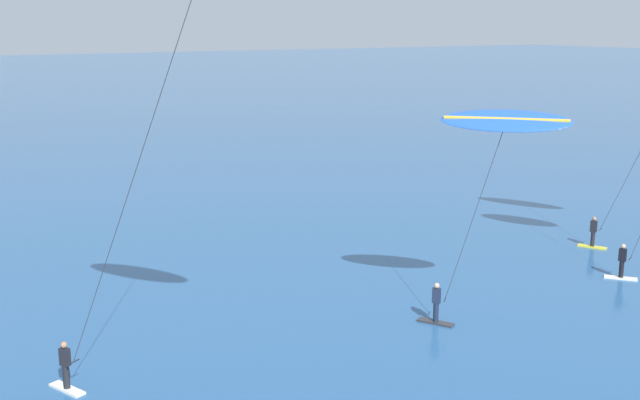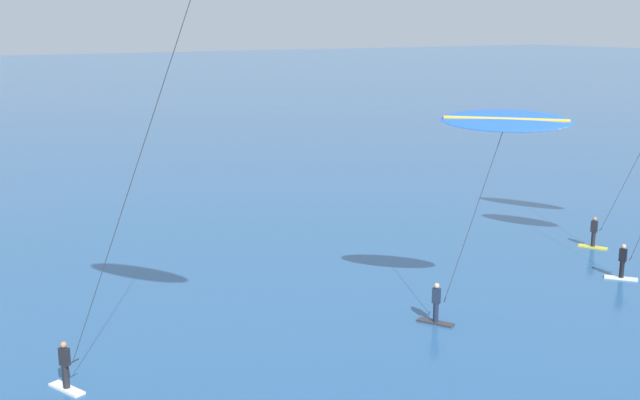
{
  "view_description": "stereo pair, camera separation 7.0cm",
  "coord_description": "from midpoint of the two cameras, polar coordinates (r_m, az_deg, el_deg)",
  "views": [
    {
      "loc": [
        -13.58,
        -6.31,
        11.94
      ],
      "look_at": [
        3.62,
        22.32,
        4.47
      ],
      "focal_mm": 45.0,
      "sensor_mm": 36.0,
      "label": 1
    },
    {
      "loc": [
        -13.52,
        -6.35,
        11.94
      ],
      "look_at": [
        3.62,
        22.32,
        4.47
      ],
      "focal_mm": 45.0,
      "sensor_mm": 36.0,
      "label": 2
    }
  ],
  "objects": [
    {
      "name": "kitesurfer_blue",
      "position": [
        31.01,
        12.71,
        4.35
      ],
      "size": [
        4.39,
        4.68,
        8.72
      ],
      "color": "#2D2D33",
      "rests_on": "ground"
    }
  ]
}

